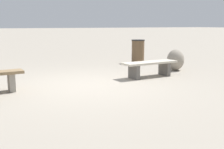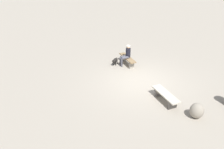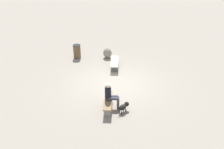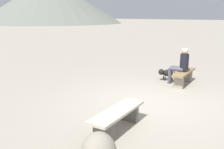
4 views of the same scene
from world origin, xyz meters
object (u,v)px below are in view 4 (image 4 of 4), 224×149
Objects in this scene: bench_left at (117,116)px; bench_right at (184,75)px; seated_person at (181,64)px; dog at (166,73)px.

bench_left is 1.02× the size of bench_right.
seated_person is 0.78m from dog.
bench_left is 3.03× the size of dog.
bench_left is 1.31× the size of seated_person.
bench_right is 1.28× the size of seated_person.
bench_right is 0.74m from dog.
seated_person is 2.32× the size of dog.
seated_person is at bearing -0.67° from bench_left.
seated_person reaches higher than dog.
bench_right is 2.96× the size of dog.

